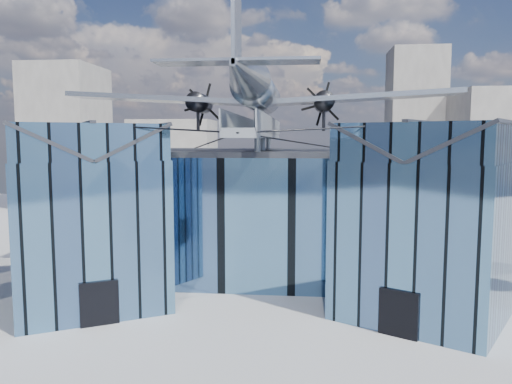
# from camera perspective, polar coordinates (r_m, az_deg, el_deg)

# --- Properties ---
(ground_plane) EXTENTS (120.00, 120.00, 0.00)m
(ground_plane) POSITION_cam_1_polar(r_m,az_deg,el_deg) (33.46, -0.35, -12.73)
(ground_plane) COLOR gray
(museum) EXTENTS (32.88, 24.50, 17.60)m
(museum) POSITION_cam_1_polar(r_m,az_deg,el_deg) (37.82, 0.58, -1.89)
(museum) COLOR teal
(museum) RESTS_ON ground
(bg_towers) EXTENTS (77.00, 24.50, 26.00)m
(bg_towers) POSITION_cam_1_polar(r_m,az_deg,el_deg) (81.99, 4.44, 5.57)
(bg_towers) COLOR gray
(bg_towers) RESTS_ON ground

